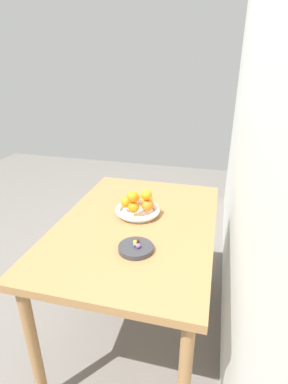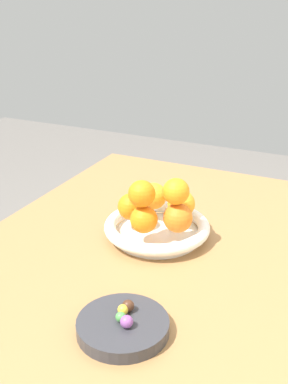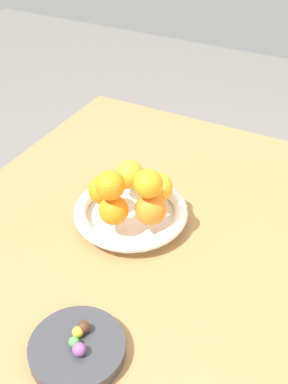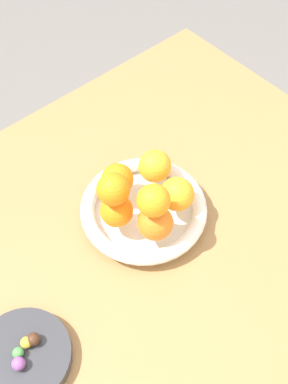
# 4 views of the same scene
# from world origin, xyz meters

# --- Properties ---
(dining_table) EXTENTS (1.10, 0.76, 0.74)m
(dining_table) POSITION_xyz_m (0.00, 0.00, 0.65)
(dining_table) COLOR #9E7042
(dining_table) RESTS_ON ground_plane
(fruit_bowl) EXTENTS (0.23, 0.23, 0.04)m
(fruit_bowl) POSITION_xyz_m (-0.09, -0.02, 0.76)
(fruit_bowl) COLOR white
(fruit_bowl) RESTS_ON dining_table
(candy_dish) EXTENTS (0.15, 0.15, 0.02)m
(candy_dish) POSITION_xyz_m (0.22, 0.06, 0.75)
(candy_dish) COLOR #333338
(candy_dish) RESTS_ON dining_table
(orange_0) EXTENTS (0.06, 0.06, 0.06)m
(orange_0) POSITION_xyz_m (-0.07, -0.07, 0.81)
(orange_0) COLOR orange
(orange_0) RESTS_ON fruit_bowl
(orange_1) EXTENTS (0.06, 0.06, 0.06)m
(orange_1) POSITION_xyz_m (-0.03, -0.02, 0.81)
(orange_1) COLOR orange
(orange_1) RESTS_ON fruit_bowl
(orange_2) EXTENTS (0.06, 0.06, 0.06)m
(orange_2) POSITION_xyz_m (-0.06, 0.04, 0.81)
(orange_2) COLOR orange
(orange_2) RESTS_ON fruit_bowl
(orange_3) EXTENTS (0.06, 0.06, 0.06)m
(orange_3) POSITION_xyz_m (-0.13, 0.02, 0.81)
(orange_3) COLOR orange
(orange_3) RESTS_ON fruit_bowl
(orange_4) EXTENTS (0.06, 0.06, 0.06)m
(orange_4) POSITION_xyz_m (-0.14, -0.05, 0.81)
(orange_4) COLOR orange
(orange_4) RESTS_ON fruit_bowl
(orange_5) EXTENTS (0.05, 0.05, 0.05)m
(orange_5) POSITION_xyz_m (-0.06, 0.04, 0.87)
(orange_5) COLOR orange
(orange_5) RESTS_ON orange_2
(orange_6) EXTENTS (0.06, 0.06, 0.06)m
(orange_6) POSITION_xyz_m (-0.03, -0.03, 0.87)
(orange_6) COLOR orange
(orange_6) RESTS_ON orange_1
(candy_ball_0) EXTENTS (0.02, 0.02, 0.02)m
(candy_ball_0) POSITION_xyz_m (0.23, 0.06, 0.77)
(candy_ball_0) COLOR #4C9947
(candy_ball_0) RESTS_ON candy_dish
(candy_ball_1) EXTENTS (0.02, 0.02, 0.02)m
(candy_ball_1) POSITION_xyz_m (0.21, 0.05, 0.77)
(candy_ball_1) COLOR gold
(candy_ball_1) RESTS_ON candy_dish
(candy_ball_2) EXTENTS (0.02, 0.02, 0.02)m
(candy_ball_2) POSITION_xyz_m (0.24, 0.07, 0.77)
(candy_ball_2) COLOR #8C4C99
(candy_ball_2) RESTS_ON candy_dish
(candy_ball_3) EXTENTS (0.02, 0.02, 0.02)m
(candy_ball_3) POSITION_xyz_m (0.20, 0.06, 0.77)
(candy_ball_3) COLOR #472819
(candy_ball_3) RESTS_ON candy_dish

